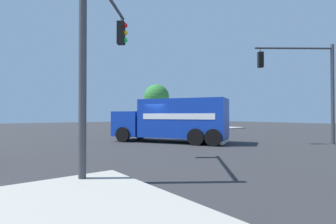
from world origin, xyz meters
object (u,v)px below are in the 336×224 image
Objects in this scene: delivery_truck at (173,120)px; pedestrian_near_corner at (165,120)px; shade_tree_near at (157,97)px; traffic_light_primary at (308,78)px; traffic_light_secondary at (101,41)px.

delivery_truck is 19.29m from pedestrian_near_corner.
shade_tree_near reaches higher than pedestrian_near_corner.
traffic_light_primary is 13.20m from traffic_light_secondary.
delivery_truck is 4.50× the size of pedestrian_near_corner.
traffic_light_primary is 3.56× the size of pedestrian_near_corner.
traffic_light_primary is 25.32m from shade_tree_near.
traffic_light_primary is 22.58m from pedestrian_near_corner.
traffic_light_secondary is at bearing 48.37° from pedestrian_near_corner.
shade_tree_near reaches higher than delivery_truck.
delivery_truck is at bearing -143.99° from traffic_light_secondary.
delivery_truck is 22.21m from shade_tree_near.
delivery_truck is 1.29× the size of traffic_light_secondary.
pedestrian_near_corner is at bearing -104.14° from traffic_light_primary.
traffic_light_primary is 0.97× the size of shade_tree_near.
traffic_light_secondary reaches higher than traffic_light_primary.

